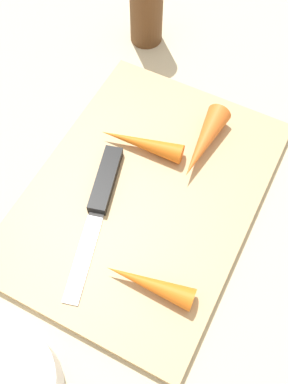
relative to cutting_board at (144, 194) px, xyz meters
The scene contains 7 objects.
ground_plane 0.01m from the cutting_board, ahead, with size 1.40×1.40×0.00m, color #C6B793.
cutting_board is the anchor object (origin of this frame).
knife 0.05m from the cutting_board, 64.03° to the right, with size 0.20×0.07×0.01m.
carrot_medium 0.07m from the cutting_board, 149.48° to the right, with size 0.02×0.02×0.11m, color orange.
carrot_shortest 0.12m from the cutting_board, 29.81° to the left, with size 0.02×0.02×0.10m, color orange.
carrot_longest 0.10m from the cutting_board, 156.80° to the left, with size 0.03×0.03×0.11m, color orange.
pepper_grinder 0.28m from the cutting_board, 153.51° to the right, with size 0.05×0.05×0.14m, color brown.
Camera 1 is at (0.24, 0.12, 0.49)m, focal length 42.77 mm.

